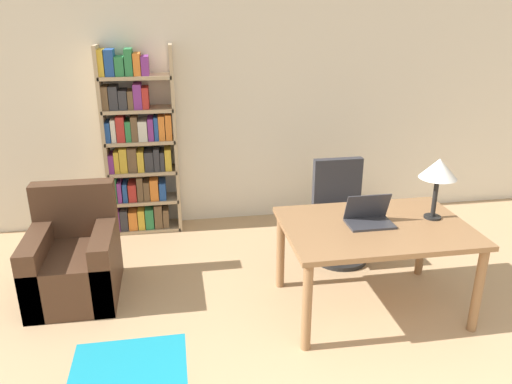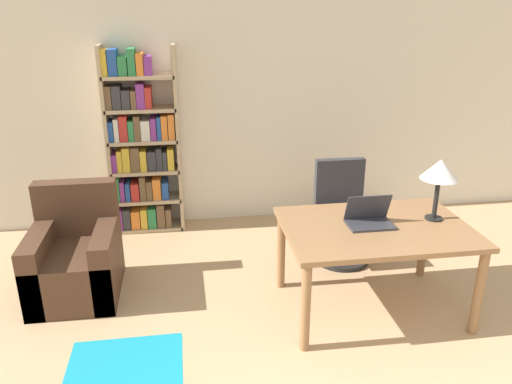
{
  "view_description": "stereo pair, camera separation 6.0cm",
  "coord_description": "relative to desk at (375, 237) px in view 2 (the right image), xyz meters",
  "views": [
    {
      "loc": [
        -0.86,
        -0.75,
        2.29
      ],
      "look_at": [
        -0.28,
        2.71,
        0.97
      ],
      "focal_mm": 35.0,
      "sensor_mm": 36.0,
      "label": 1
    },
    {
      "loc": [
        -0.8,
        -0.76,
        2.29
      ],
      "look_at": [
        -0.28,
        2.71,
        0.97
      ],
      "focal_mm": 35.0,
      "sensor_mm": 36.0,
      "label": 2
    }
  ],
  "objects": [
    {
      "name": "wall_back",
      "position": [
        -0.62,
        2.02,
        0.72
      ],
      "size": [
        8.0,
        0.06,
        2.7
      ],
      "color": "beige",
      "rests_on": "ground_plane"
    },
    {
      "name": "desk",
      "position": [
        0.0,
        0.0,
        0.0
      ],
      "size": [
        1.41,
        0.98,
        0.72
      ],
      "color": "olive",
      "rests_on": "ground_plane"
    },
    {
      "name": "laptop",
      "position": [
        -0.05,
        0.03,
        0.14
      ],
      "size": [
        0.35,
        0.23,
        0.23
      ],
      "color": "#2D2D33",
      "rests_on": "desk"
    },
    {
      "name": "table_lamp",
      "position": [
        0.49,
        0.06,
        0.48
      ],
      "size": [
        0.29,
        0.29,
        0.49
      ],
      "color": "black",
      "rests_on": "desk"
    },
    {
      "name": "office_chair",
      "position": [
        0.03,
        0.88,
        -0.2
      ],
      "size": [
        0.51,
        0.51,
        0.95
      ],
      "color": "black",
      "rests_on": "ground_plane"
    },
    {
      "name": "side_table_blue",
      "position": [
        -1.79,
        -1.06,
        -0.21
      ],
      "size": [
        0.61,
        0.53,
        0.49
      ],
      "color": "teal",
      "rests_on": "ground_plane"
    },
    {
      "name": "armchair",
      "position": [
        -2.35,
        0.61,
        -0.34
      ],
      "size": [
        0.68,
        0.8,
        0.89
      ],
      "color": "#472D1E",
      "rests_on": "ground_plane"
    },
    {
      "name": "bookshelf",
      "position": [
        -1.85,
        1.83,
        0.28
      ],
      "size": [
        0.74,
        0.28,
        1.94
      ],
      "color": "tan",
      "rests_on": "ground_plane"
    }
  ]
}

